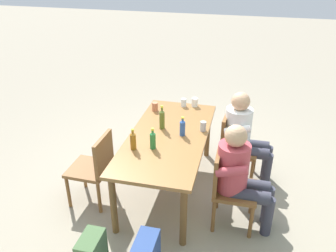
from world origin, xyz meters
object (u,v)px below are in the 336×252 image
Objects in this scene: person_in_white_shirt at (244,133)px; bottle_olive at (162,119)px; cup_glass at (184,103)px; dining_table at (168,142)px; bottle_blue at (182,127)px; cup_steel at (203,126)px; cup_white at (195,102)px; bottle_green at (153,140)px; chair_near_right at (95,166)px; chair_far_right at (228,184)px; person_in_plaid_shirt at (240,173)px; bottle_amber at (133,140)px; chair_far_left at (234,144)px; cup_terracotta at (155,107)px.

bottle_olive is (0.27, -0.96, 0.22)m from person_in_white_shirt.
dining_table is at bearing -1.23° from cup_glass.
bottle_blue is 1.98× the size of cup_steel.
bottle_olive is at bearing -20.76° from cup_white.
chair_near_right is at bearing -80.32° from bottle_green.
dining_table is 2.15× the size of chair_near_right.
chair_far_right is 3.74× the size of bottle_blue.
person_in_plaid_shirt is at bearing 37.20° from cup_steel.
cup_glass is at bearing 178.77° from dining_table.
cup_steel is (-0.58, 0.66, -0.05)m from bottle_amber.
chair_far_left is 0.53m from cup_steel.
cup_steel is (-0.05, 0.48, -0.07)m from bottle_olive.
dining_table is 0.87m from chair_far_left.
cup_glass is at bearing -118.96° from chair_far_left.
cup_glass is (0.04, -0.14, -0.00)m from cup_white.
bottle_green is 1.15m from cup_glass.
cup_steel is (-0.63, 1.11, 0.32)m from chair_near_right.
dining_table is at bearing -119.71° from chair_far_right.
bottle_amber reaches higher than bottle_blue.
chair_far_right is at bearing -89.89° from person_in_plaid_shirt.
bottle_blue is at bearing -61.09° from person_in_white_shirt.
cup_glass is at bearing 123.28° from cup_terracotta.
cup_terracotta is at bearing -56.72° from cup_glass.
bottle_blue reaches higher than cup_steel.
person_in_white_shirt is 10.94× the size of cup_glass.
chair_near_right reaches higher than cup_glass.
dining_table is 7.72× the size of bottle_amber.
cup_glass is (-1.20, 0.31, -0.05)m from bottle_amber.
person_in_white_shirt is at bearing 125.00° from bottle_amber.
cup_white is (-1.29, -0.69, 0.15)m from person_in_plaid_shirt.
person_in_plaid_shirt is (-0.00, 0.11, 0.17)m from chair_far_right.
bottle_olive is (-0.58, 0.63, 0.38)m from chair_near_right.
dining_table is 0.87m from chair_near_right.
bottle_olive is 0.51m from cup_terracotta.
cup_white is 1.09× the size of cup_glass.
cup_white is (-1.24, 0.45, -0.05)m from bottle_amber.
chair_near_right is at bearing -31.17° from cup_glass.
cup_glass is (-1.25, -0.72, 0.31)m from chair_far_right.
cup_steel is (0.22, -0.48, 0.15)m from person_in_white_shirt.
chair_far_right is 1.00× the size of chair_near_right.
dining_table is 15.97× the size of cup_steel.
dining_table is 1.59× the size of person_in_plaid_shirt.
bottle_blue is at bearing -123.85° from person_in_plaid_shirt.
person_in_plaid_shirt is at bearing 87.69° from bottle_amber.
cup_glass is (-0.68, 0.13, -0.07)m from bottle_olive.
bottle_olive is 0.49m from cup_steel.
cup_glass is at bearing 169.37° from bottle_olive.
person_in_plaid_shirt is at bearing 48.75° from cup_terracotta.
chair_far_right is 3.61× the size of bottle_green.
chair_far_right is 0.91m from bottle_green.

